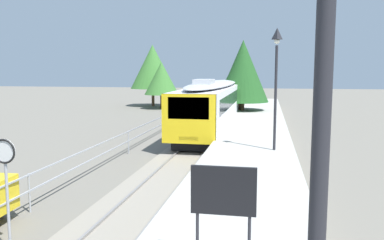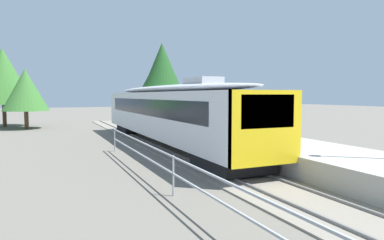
# 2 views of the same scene
# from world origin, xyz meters

# --- Properties ---
(ground_plane) EXTENTS (160.00, 160.00, 0.00)m
(ground_plane) POSITION_xyz_m (-3.00, 22.00, 0.00)
(ground_plane) COLOR #6B665B
(track_rails) EXTENTS (3.20, 60.00, 0.14)m
(track_rails) POSITION_xyz_m (0.00, 22.00, 0.03)
(track_rails) COLOR gray
(track_rails) RESTS_ON ground
(commuter_train) EXTENTS (2.82, 20.20, 3.74)m
(commuter_train) POSITION_xyz_m (0.00, 30.77, 2.15)
(commuter_train) COLOR silver
(commuter_train) RESTS_ON track_rails
(station_platform) EXTENTS (3.90, 60.00, 0.90)m
(station_platform) POSITION_xyz_m (3.25, 22.00, 0.45)
(station_platform) COLOR #A8A59E
(station_platform) RESTS_ON ground
(platform_lamp_near_end) EXTENTS (0.34, 0.34, 5.35)m
(platform_lamp_near_end) POSITION_xyz_m (4.28, 3.88, 4.62)
(platform_lamp_near_end) COLOR #232328
(platform_lamp_near_end) RESTS_ON station_platform
(platform_lamp_mid_platform) EXTENTS (0.34, 0.34, 5.35)m
(platform_lamp_mid_platform) POSITION_xyz_m (4.28, 18.95, 4.62)
(platform_lamp_mid_platform) COLOR #232328
(platform_lamp_mid_platform) RESTS_ON station_platform
(platform_notice_board) EXTENTS (1.20, 0.08, 1.80)m
(platform_notice_board) POSITION_xyz_m (3.18, 8.17, 2.19)
(platform_notice_board) COLOR #232328
(platform_notice_board) RESTS_ON station_platform
(speed_limit_sign) EXTENTS (0.61, 0.10, 2.81)m
(speed_limit_sign) POSITION_xyz_m (-2.24, 9.51, 2.12)
(speed_limit_sign) COLOR #9EA0A5
(speed_limit_sign) RESTS_ON ground
(carpark_fence) EXTENTS (0.06, 36.06, 1.25)m
(carpark_fence) POSITION_xyz_m (-3.30, 12.00, 0.91)
(carpark_fence) COLOR #9EA0A5
(carpark_fence) RESTS_ON ground
(tree_behind_carpark) EXTENTS (5.51, 5.51, 7.61)m
(tree_behind_carpark) POSITION_xyz_m (-10.21, 49.14, 4.90)
(tree_behind_carpark) COLOR brown
(tree_behind_carpark) RESTS_ON ground
(tree_behind_station_far) EXTENTS (4.10, 4.10, 5.86)m
(tree_behind_station_far) POSITION_xyz_m (1.44, 36.95, 3.98)
(tree_behind_station_far) COLOR brown
(tree_behind_station_far) RESTS_ON ground
(tree_distant_left) EXTENTS (4.58, 4.58, 7.10)m
(tree_distant_left) POSITION_xyz_m (1.74, 36.70, 4.37)
(tree_distant_left) COLOR brown
(tree_distant_left) RESTS_ON ground
(tree_distant_centre) EXTENTS (4.00, 4.00, 5.43)m
(tree_distant_centre) POSITION_xyz_m (-8.17, 45.79, 3.53)
(tree_distant_centre) COLOR brown
(tree_distant_centre) RESTS_ON ground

